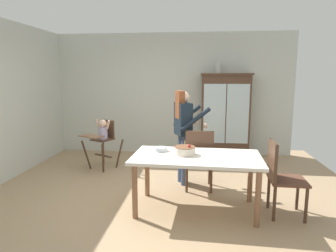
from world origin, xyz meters
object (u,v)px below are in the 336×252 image
dining_table (196,162)px  dining_chair_right_end (280,173)px  ceramic_vase (218,67)px  birthday_cake (185,150)px  serving_bowl (161,149)px  china_cabinet (225,116)px  high_chair_with_toddler (103,135)px  dining_chair_far_side (199,156)px  adult_person (184,126)px

dining_table → dining_chair_right_end: 1.05m
ceramic_vase → birthday_cake: (-0.56, -2.65, -1.14)m
ceramic_vase → serving_bowl: (-0.89, -2.51, -1.17)m
china_cabinet → birthday_cake: 2.75m
serving_bowl → dining_chair_right_end: 1.57m
ceramic_vase → dining_chair_right_end: (0.64, -2.74, -1.38)m
ceramic_vase → serving_bowl: size_ratio=1.50×
serving_bowl → dining_chair_right_end: dining_chair_right_end is taller
high_chair_with_toddler → serving_bowl: (1.30, -1.42, 0.11)m
ceramic_vase → dining_chair_far_side: ceramic_vase is taller
adult_person → dining_table: bearing=170.8°
adult_person → dining_chair_right_end: bearing=-150.7°
dining_table → serving_bowl: (-0.49, 0.18, 0.12)m
ceramic_vase → dining_table: bearing=-98.5°
china_cabinet → birthday_cake: size_ratio=6.49×
adult_person → serving_bowl: bearing=138.9°
dining_chair_right_end → high_chair_with_toddler: bearing=61.8°
adult_person → dining_chair_far_side: bearing=-161.4°
high_chair_with_toddler → ceramic_vase: bearing=53.9°
high_chair_with_toddler → dining_table: high_chair_with_toddler is taller
dining_table → ceramic_vase: bearing=81.5°
ceramic_vase → dining_chair_right_end: ceramic_vase is taller
birthday_cake → dining_chair_right_end: size_ratio=0.29×
china_cabinet → dining_table: 2.76m
high_chair_with_toddler → adult_person: adult_person is taller
birthday_cake → serving_bowl: bearing=157.1°
china_cabinet → adult_person: bearing=-115.0°
birthday_cake → dining_chair_far_side: 0.69m
china_cabinet → adult_person: (-0.80, -1.72, 0.05)m
china_cabinet → dining_table: size_ratio=1.07×
ceramic_vase → dining_chair_far_side: size_ratio=0.28×
dining_table → birthday_cake: bearing=164.4°
ceramic_vase → dining_chair_right_end: bearing=-76.7°
high_chair_with_toddler → dining_chair_right_end: 3.29m
ceramic_vase → high_chair_with_toddler: bearing=-153.7°
adult_person → dining_chair_far_side: (0.26, -0.30, -0.41)m
high_chair_with_toddler → dining_chair_right_end: dining_chair_right_end is taller
china_cabinet → serving_bowl: (-1.07, -2.51, -0.15)m
serving_bowl → birthday_cake: bearing=-22.9°
high_chair_with_toddler → dining_table: size_ratio=0.56×
dining_table → dining_chair_far_side: dining_chair_far_side is taller
ceramic_vase → adult_person: bearing=-109.9°
dining_table → dining_chair_far_side: (0.03, 0.67, -0.10)m
dining_table → birthday_cake: size_ratio=6.05×
high_chair_with_toddler → serving_bowl: bearing=-19.9°
serving_bowl → dining_chair_right_end: (1.54, -0.23, -0.21)m
adult_person → dining_chair_right_end: size_ratio=1.59×
ceramic_vase → high_chair_with_toddler: size_ratio=0.28×
china_cabinet → ceramic_vase: 1.04m
ceramic_vase → birthday_cake: ceramic_vase is taller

